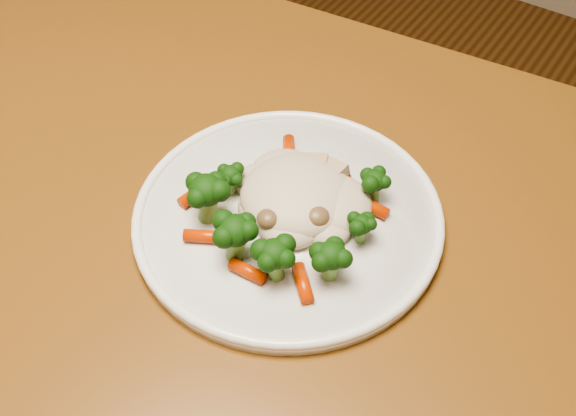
% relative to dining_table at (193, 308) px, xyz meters
% --- Properties ---
extents(dining_table, '(1.29, 0.92, 0.75)m').
position_rel_dining_table_xyz_m(dining_table, '(0.00, 0.00, 0.00)').
color(dining_table, brown).
rests_on(dining_table, ground).
extents(plate, '(0.29, 0.29, 0.01)m').
position_rel_dining_table_xyz_m(plate, '(0.06, 0.08, 0.10)').
color(plate, white).
rests_on(plate, dining_table).
extents(meal, '(0.19, 0.18, 0.05)m').
position_rel_dining_table_xyz_m(meal, '(0.06, 0.07, 0.13)').
color(meal, beige).
rests_on(meal, plate).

